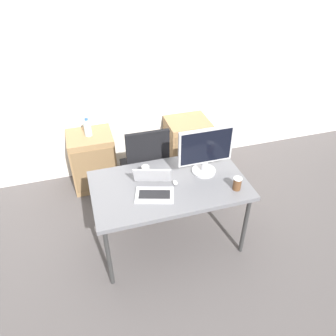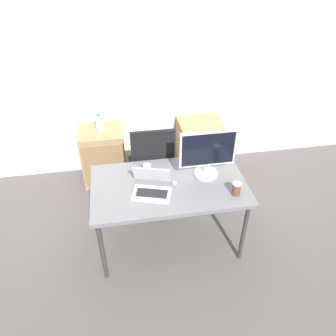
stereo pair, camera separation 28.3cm
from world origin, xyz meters
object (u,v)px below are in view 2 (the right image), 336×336
(coffee_cup_white, at_px, (147,170))
(coffee_cup_brown, at_px, (236,189))
(office_chair, at_px, (152,174))
(cabinet_left, at_px, (104,155))
(monitor, at_px, (207,153))
(water_bottle, at_px, (99,123))
(laptop_center, at_px, (152,187))
(cabinet_right, at_px, (199,146))
(mouse, at_px, (174,183))

(coffee_cup_white, relative_size, coffee_cup_brown, 0.88)
(office_chair, distance_m, coffee_cup_brown, 1.18)
(cabinet_left, distance_m, monitor, 1.60)
(coffee_cup_white, xyz_separation_m, coffee_cup_brown, (0.73, -0.42, 0.01))
(water_bottle, xyz_separation_m, laptop_center, (0.45, -1.25, -0.01))
(cabinet_right, distance_m, coffee_cup_brown, 1.48)
(laptop_center, bearing_deg, water_bottle, 109.84)
(monitor, xyz_separation_m, coffee_cup_white, (-0.55, 0.10, -0.19))
(cabinet_right, distance_m, monitor, 1.28)
(mouse, bearing_deg, cabinet_right, 65.31)
(cabinet_right, relative_size, coffee_cup_white, 6.53)
(office_chair, relative_size, cabinet_left, 1.49)
(office_chair, height_order, cabinet_right, office_chair)
(water_bottle, distance_m, monitor, 1.48)
(water_bottle, distance_m, mouse, 1.36)
(coffee_cup_white, distance_m, coffee_cup_brown, 0.84)
(cabinet_right, bearing_deg, coffee_cup_white, -127.96)
(water_bottle, height_order, coffee_cup_white, water_bottle)
(office_chair, xyz_separation_m, water_bottle, (-0.54, 0.51, 0.42))
(laptop_center, bearing_deg, monitor, 16.34)
(cabinet_left, distance_m, mouse, 1.42)
(coffee_cup_brown, bearing_deg, office_chair, 125.13)
(cabinet_left, relative_size, cabinet_right, 1.00)
(office_chair, xyz_separation_m, mouse, (0.13, -0.68, 0.38))
(cabinet_right, bearing_deg, water_bottle, 179.90)
(laptop_center, bearing_deg, cabinet_left, 109.88)
(mouse, height_order, coffee_cup_brown, coffee_cup_brown)
(cabinet_right, xyz_separation_m, mouse, (-0.55, -1.19, 0.41))
(cabinet_left, height_order, coffee_cup_brown, coffee_cup_brown)
(coffee_cup_brown, bearing_deg, monitor, 119.84)
(mouse, bearing_deg, coffee_cup_white, 138.54)
(coffee_cup_white, bearing_deg, cabinet_left, 113.90)
(monitor, bearing_deg, coffee_cup_brown, -60.16)
(coffee_cup_brown, bearing_deg, cabinet_left, 129.63)
(mouse, bearing_deg, coffee_cup_brown, -23.77)
(cabinet_right, bearing_deg, mouse, -114.69)
(coffee_cup_white, height_order, coffee_cup_brown, coffee_cup_brown)
(cabinet_left, xyz_separation_m, coffee_cup_brown, (1.17, -1.41, 0.46))
(cabinet_right, bearing_deg, cabinet_left, 180.00)
(monitor, distance_m, mouse, 0.40)
(cabinet_left, bearing_deg, office_chair, -43.70)
(office_chair, bearing_deg, water_bottle, 136.17)
(water_bottle, distance_m, coffee_cup_white, 1.08)
(monitor, bearing_deg, coffee_cup_white, 169.62)
(water_bottle, xyz_separation_m, coffee_cup_brown, (1.17, -1.41, 0.01))
(water_bottle, distance_m, laptop_center, 1.33)
(office_chair, height_order, coffee_cup_brown, office_chair)
(laptop_center, relative_size, monitor, 0.73)
(laptop_center, bearing_deg, coffee_cup_brown, -12.94)
(monitor, distance_m, coffee_cup_brown, 0.41)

